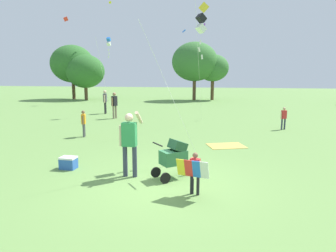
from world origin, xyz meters
The scene contains 14 objects.
ground_plane centered at (0.00, 0.00, 0.00)m, with size 120.00×120.00×0.00m, color #668E47.
treeline_distant centered at (-0.16, 24.23, 3.76)m, with size 39.66×6.12×6.20m.
child_with_butterfly_kite centered at (0.82, -0.63, 0.59)m, with size 0.73×0.40×0.98m.
person_adult_flyer centered at (-0.99, 0.27, 1.02)m, with size 0.55×0.52×1.77m.
stroller centered at (0.17, 0.40, 0.61)m, with size 1.01×0.94×1.03m.
kite_adult_black centered at (0.61, 2.28, 4.14)m, with size 1.56×2.07×4.48m.
kite_orange_delta centered at (-0.06, 10.50, 6.00)m, with size 0.65×4.14×6.82m.
kite_green_novelty centered at (-6.18, 11.45, 4.74)m, with size 1.03×4.03×5.09m.
person_red_shirt centered at (-5.44, 10.28, 0.96)m, with size 0.30×0.51×1.63m.
person_sitting_far centered at (-4.66, 4.77, 0.69)m, with size 0.22×0.36×1.16m.
person_couple_left centered at (4.21, 8.39, 0.66)m, with size 0.32×0.25×1.12m.
person_kid_running centered at (-6.99, 12.42, 0.97)m, with size 0.30×0.51×1.64m.
picnic_blanket centered at (1.48, 4.28, 0.01)m, with size 1.36×0.98×0.02m, color gold.
cooler_box centered at (-2.95, 0.53, 0.18)m, with size 0.45×0.33×0.35m.
Camera 1 is at (1.51, -6.86, 2.65)m, focal length 31.40 mm.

